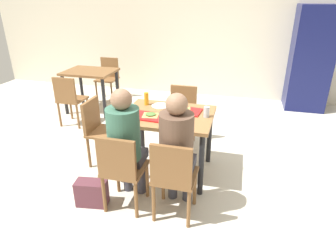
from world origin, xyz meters
TOP-DOWN VIEW (x-y plane):
  - ground_plane at (0.00, 0.00)m, footprint 10.00×10.00m
  - back_wall at (0.00, 3.20)m, footprint 10.00×0.10m
  - main_table at (0.00, 0.00)m, footprint 1.04×0.83m
  - chair_near_left at (-0.26, -0.80)m, footprint 0.40×0.40m
  - chair_near_right at (0.26, -0.80)m, footprint 0.40×0.40m
  - chair_far_side at (0.00, 0.80)m, footprint 0.40×0.40m
  - chair_left_end at (-0.90, 0.00)m, footprint 0.40×0.40m
  - person_in_red at (-0.26, -0.66)m, footprint 0.32×0.42m
  - person_in_brown_jacket at (0.26, -0.66)m, footprint 0.32×0.42m
  - tray_red_near at (-0.18, -0.15)m, footprint 0.38×0.28m
  - tray_red_far at (0.18, 0.12)m, footprint 0.39×0.30m
  - paper_plate_center at (-0.16, 0.23)m, footprint 0.22×0.22m
  - paper_plate_near_edge at (0.16, -0.23)m, footprint 0.22×0.22m
  - pizza_slice_a at (-0.17, -0.12)m, footprint 0.25×0.25m
  - pizza_slice_b at (0.16, 0.11)m, footprint 0.20×0.25m
  - plastic_cup_a at (-0.03, 0.35)m, footprint 0.07×0.07m
  - plastic_cup_b at (0.03, -0.35)m, footprint 0.07×0.07m
  - soda_can at (0.44, 0.02)m, footprint 0.07×0.07m
  - condiment_bottle at (-0.34, 0.23)m, footprint 0.06×0.06m
  - foil_bundle at (-0.44, -0.02)m, footprint 0.10×0.10m
  - handbag at (-0.61, -0.81)m, footprint 0.34×0.21m
  - drink_fridge at (1.99, 2.85)m, footprint 0.70×0.60m
  - background_table at (-1.91, 1.67)m, footprint 0.90×0.70m
  - background_chair_near at (-1.91, 0.93)m, footprint 0.40×0.40m
  - background_chair_far at (-1.91, 2.40)m, footprint 0.40×0.40m

SIDE VIEW (x-z plane):
  - ground_plane at x=0.00m, z-range -0.02..0.00m
  - handbag at x=-0.61m, z-range 0.00..0.28m
  - chair_near_left at x=-0.26m, z-range 0.07..0.93m
  - chair_near_right at x=0.26m, z-range 0.07..0.93m
  - chair_far_side at x=0.00m, z-range 0.07..0.93m
  - chair_left_end at x=-0.90m, z-range 0.07..0.93m
  - background_chair_near at x=-1.91m, z-range 0.07..0.93m
  - background_chair_far at x=-1.91m, z-range 0.07..0.93m
  - background_table at x=-1.91m, z-range 0.25..1.02m
  - main_table at x=0.00m, z-range 0.28..1.05m
  - person_in_red at x=-0.26m, z-range 0.11..1.38m
  - person_in_brown_jacket at x=0.26m, z-range 0.11..1.38m
  - paper_plate_center at x=-0.16m, z-range 0.77..0.78m
  - paper_plate_near_edge at x=0.16m, z-range 0.77..0.78m
  - tray_red_near at x=-0.18m, z-range 0.77..0.79m
  - tray_red_far at x=0.18m, z-range 0.77..0.79m
  - pizza_slice_a at x=-0.17m, z-range 0.79..0.81m
  - pizza_slice_b at x=0.16m, z-range 0.79..0.81m
  - plastic_cup_a at x=-0.03m, z-range 0.77..0.87m
  - plastic_cup_b at x=0.03m, z-range 0.77..0.87m
  - foil_bundle at x=-0.44m, z-range 0.77..0.87m
  - soda_can at x=0.44m, z-range 0.77..0.89m
  - condiment_bottle at x=-0.34m, z-range 0.77..0.93m
  - drink_fridge at x=1.99m, z-range 0.00..1.90m
  - back_wall at x=0.00m, z-range 0.00..2.80m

